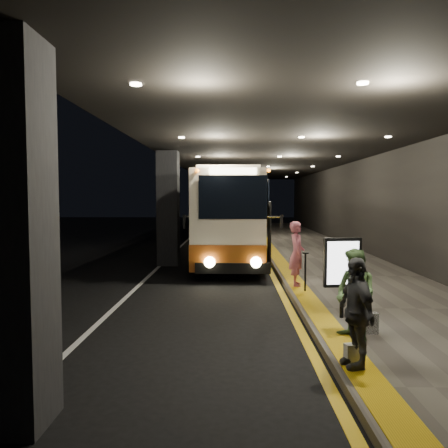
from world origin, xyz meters
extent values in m
plane|color=black|center=(0.00, 0.00, 0.00)|extent=(90.00, 90.00, 0.00)
cube|color=silver|center=(-1.80, 5.00, 0.01)|extent=(0.12, 50.00, 0.01)
cube|color=gold|center=(2.35, 5.00, 0.01)|extent=(0.18, 50.00, 0.01)
cube|color=#514C44|center=(4.75, 5.00, 0.07)|extent=(4.50, 50.00, 0.15)
cube|color=gold|center=(2.85, 5.00, 0.16)|extent=(0.50, 50.00, 0.01)
cube|color=black|center=(7.00, 5.00, 3.00)|extent=(0.10, 50.00, 6.00)
cube|color=black|center=(-1.50, -8.00, 2.20)|extent=(0.80, 0.80, 4.40)
cube|color=black|center=(-1.50, 4.00, 2.20)|extent=(0.80, 0.80, 4.40)
cube|color=black|center=(-1.50, 16.00, 2.20)|extent=(0.80, 0.80, 4.40)
cube|color=black|center=(2.50, 5.00, 4.60)|extent=(9.00, 50.00, 0.40)
cube|color=beige|center=(1.01, 5.68, 1.94)|extent=(2.62, 11.16, 3.15)
cube|color=maroon|center=(1.01, 5.68, 0.79)|extent=(2.64, 11.19, 0.83)
cube|color=black|center=(1.01, 0.09, 2.64)|extent=(2.04, 0.12, 1.30)
cube|color=black|center=(1.01, 0.17, 0.51)|extent=(2.27, 0.31, 0.32)
cylinder|color=black|center=(-0.03, 2.16, 0.46)|extent=(0.26, 0.93, 0.93)
cylinder|color=black|center=(2.04, 2.16, 0.46)|extent=(0.26, 0.93, 0.93)
cylinder|color=black|center=(-0.03, 9.38, 0.46)|extent=(0.26, 0.93, 0.93)
cylinder|color=black|center=(2.04, 9.38, 0.46)|extent=(0.26, 0.93, 0.93)
sphere|color=#FFEAA5|center=(0.31, 0.08, 0.69)|extent=(0.33, 0.33, 0.33)
sphere|color=#FFEAA5|center=(1.70, 0.08, 0.69)|extent=(0.33, 0.33, 0.33)
cube|color=#FFF2BF|center=(1.01, 0.08, 3.41)|extent=(1.39, 0.09, 0.20)
cube|color=beige|center=(0.99, 19.30, 2.25)|extent=(3.51, 13.02, 3.65)
cube|color=maroon|center=(0.99, 19.30, 0.91)|extent=(3.53, 13.04, 0.97)
cube|color=black|center=(0.99, 12.84, 3.06)|extent=(2.36, 0.21, 1.50)
cube|color=black|center=(0.99, 12.92, 0.59)|extent=(2.64, 0.42, 0.38)
cylinder|color=black|center=(-0.24, 15.23, 0.54)|extent=(0.30, 1.07, 1.07)
cylinder|color=black|center=(2.21, 15.23, 0.54)|extent=(0.30, 1.07, 1.07)
cylinder|color=black|center=(-0.24, 23.59, 0.54)|extent=(0.30, 1.07, 1.07)
cylinder|color=black|center=(2.21, 23.59, 0.54)|extent=(0.30, 1.07, 1.07)
imported|color=#B55466|center=(2.80, -0.68, 1.06)|extent=(0.49, 0.69, 1.81)
imported|color=#517541|center=(3.13, -5.36, 0.95)|extent=(0.80, 0.91, 1.59)
imported|color=#4C4D51|center=(2.80, -6.56, 0.96)|extent=(0.66, 1.02, 1.62)
cube|color=black|center=(3.49, -4.98, 0.34)|extent=(0.32, 0.15, 0.38)
cube|color=silver|center=(2.80, -6.43, 0.30)|extent=(0.26, 0.19, 0.30)
cylinder|color=black|center=(3.25, -3.94, 0.47)|extent=(0.08, 0.08, 0.64)
cube|color=black|center=(3.25, -3.94, 1.30)|extent=(0.79, 0.22, 1.01)
cube|color=white|center=(3.25, -4.00, 1.30)|extent=(0.66, 0.12, 0.87)
cylinder|color=black|center=(2.92, -1.43, 0.66)|extent=(0.05, 0.05, 1.02)
camera|label=1|loc=(1.01, -12.85, 2.63)|focal=35.00mm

